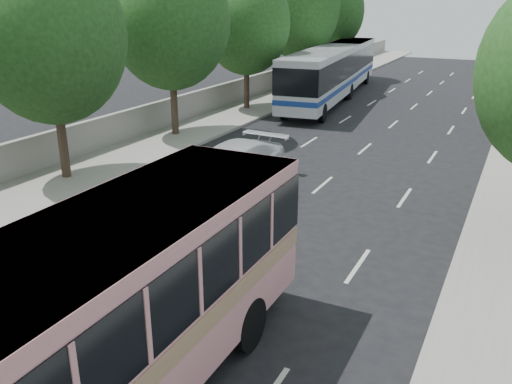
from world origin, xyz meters
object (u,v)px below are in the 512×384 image
Objects in this scene: white_pickup at (231,168)px; tour_coach_rear at (345,62)px; pink_taxi at (242,189)px; pink_bus at (77,324)px; tour_coach_front at (322,74)px.

tour_coach_rear is at bearing 101.13° from white_pickup.
pink_bus is at bearing -69.77° from pink_taxi.
tour_coach_front reaches higher than pink_bus.
pink_taxi is 18.90m from tour_coach_front.
tour_coach_rear reaches higher than pink_bus.
pink_taxi is 0.73× the size of white_pickup.
pink_bus is 0.91× the size of tour_coach_rear.
tour_coach_front is (-2.50, 16.77, 1.37)m from white_pickup.
tour_coach_rear reaches higher than white_pickup.
tour_coach_front reaches higher than white_pickup.
tour_coach_rear is at bearing 100.97° from pink_bus.
pink_bus reaches higher than pink_taxi.
white_pickup is (-3.94, 12.00, -1.38)m from pink_bus.
white_pickup reaches higher than pink_taxi.
tour_coach_front is (-3.85, 18.45, 1.50)m from pink_taxi.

